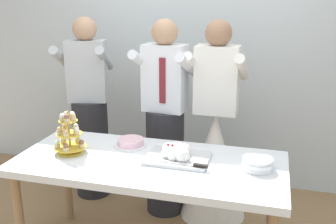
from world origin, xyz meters
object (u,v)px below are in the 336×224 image
Objects in this scene: round_cake at (131,143)px; person_groom at (165,130)px; dessert_table at (149,170)px; plate_stack at (258,164)px; cupcake_stand at (69,135)px; main_cake_tray at (177,154)px; person_guest at (90,119)px; person_bride at (214,151)px.

person_groom reaches higher than round_cake.
dessert_table is 0.72m from plate_stack.
person_groom is (-0.79, 0.64, -0.07)m from plate_stack.
round_cake is at bearing -104.43° from person_groom.
round_cake is at bearing 32.48° from cupcake_stand.
person_groom is (0.49, 0.71, -0.16)m from cupcake_stand.
dessert_table is 4.13× the size of main_cake_tray.
cupcake_stand is 0.88m from person_groom.
person_groom reaches higher than cupcake_stand.
cupcake_stand is 0.18× the size of person_guest.
round_cake is (-0.39, 0.15, -0.02)m from main_cake_tray.
main_cake_tray is at bearing 179.13° from plate_stack.
person_groom reaches higher than dessert_table.
cupcake_stand is 1.55× the size of plate_stack.
cupcake_stand is 0.44m from round_cake.
plate_stack is 0.12× the size of person_guest.
main_cake_tray reaches higher than plate_stack.
plate_stack is (1.28, 0.07, -0.09)m from cupcake_stand.
dessert_table is 0.22m from main_cake_tray.
person_bride is (-0.37, 0.68, -0.23)m from plate_stack.
plate_stack is at bearing -0.87° from main_cake_tray.
plate_stack is 1.71m from person_guest.
plate_stack is 0.82× the size of round_cake.
plate_stack is 1.02m from person_groom.
plate_stack is 0.12× the size of person_groom.
main_cake_tray is (0.75, 0.08, -0.09)m from cupcake_stand.
dessert_table is at bearing -45.25° from round_cake.
plate_stack is at bearing -9.99° from round_cake.
dessert_table is at bearing -83.15° from person_groom.
cupcake_stand is 0.18× the size of person_bride.
dessert_table is 9.16× the size of plate_stack.
cupcake_stand is 0.18× the size of person_groom.
plate_stack reaches higher than dessert_table.
dessert_table is 1.16m from person_guest.
dessert_table is 1.08× the size of person_bride.
round_cake is (-0.21, 0.21, 0.10)m from dessert_table.
round_cake is (0.36, 0.23, -0.10)m from cupcake_stand.
cupcake_stand is at bearing -174.03° from main_cake_tray.
person_guest reaches higher than round_cake.
plate_stack is 0.12× the size of person_bride.
cupcake_stand reaches higher than plate_stack.
person_guest is (-0.75, 0.12, 0.00)m from person_groom.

